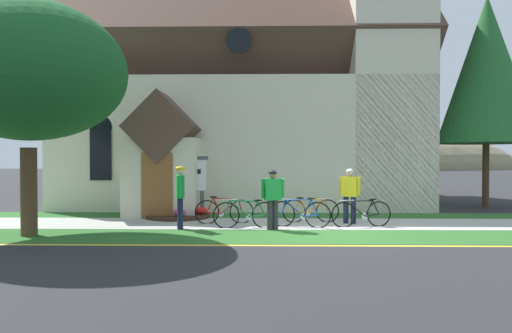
{
  "coord_description": "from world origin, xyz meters",
  "views": [
    {
      "loc": [
        -1.72,
        -11.64,
        1.92
      ],
      "look_at": [
        -1.99,
        2.25,
        1.68
      ],
      "focal_mm": 31.68,
      "sensor_mm": 36.0,
      "label": 1
    }
  ],
  "objects_px": {
    "bicycle_white": "(362,213)",
    "bicycle_blue": "(300,213)",
    "cyclist_in_yellow_jersey": "(180,192)",
    "roadside_conifer": "(487,70)",
    "church_sign": "(180,176)",
    "bicycle_green": "(246,214)",
    "bicycle_red": "(224,211)",
    "cyclist_in_blue_jersey": "(273,195)",
    "cyclist_in_green_jersey": "(350,192)",
    "bicycle_silver": "(311,210)",
    "verge_sapling": "(28,72)"
  },
  "relations": [
    {
      "from": "bicycle_blue",
      "to": "cyclist_in_green_jersey",
      "type": "height_order",
      "value": "cyclist_in_green_jersey"
    },
    {
      "from": "cyclist_in_yellow_jersey",
      "to": "bicycle_silver",
      "type": "bearing_deg",
      "value": 20.98
    },
    {
      "from": "cyclist_in_blue_jersey",
      "to": "cyclist_in_yellow_jersey",
      "type": "relative_size",
      "value": 0.94
    },
    {
      "from": "bicycle_white",
      "to": "bicycle_blue",
      "type": "xyz_separation_m",
      "value": [
        -1.74,
        -0.11,
        0.01
      ]
    },
    {
      "from": "bicycle_blue",
      "to": "cyclist_in_green_jersey",
      "type": "distance_m",
      "value": 1.74
    },
    {
      "from": "cyclist_in_yellow_jersey",
      "to": "bicycle_red",
      "type": "bearing_deg",
      "value": 44.87
    },
    {
      "from": "cyclist_in_blue_jersey",
      "to": "bicycle_red",
      "type": "bearing_deg",
      "value": 140.91
    },
    {
      "from": "roadside_conifer",
      "to": "bicycle_green",
      "type": "bearing_deg",
      "value": -148.88
    },
    {
      "from": "bicycle_green",
      "to": "cyclist_in_yellow_jersey",
      "type": "height_order",
      "value": "cyclist_in_yellow_jersey"
    },
    {
      "from": "bicycle_red",
      "to": "bicycle_blue",
      "type": "height_order",
      "value": "bicycle_blue"
    },
    {
      "from": "bicycle_red",
      "to": "bicycle_green",
      "type": "relative_size",
      "value": 0.96
    },
    {
      "from": "bicycle_white",
      "to": "bicycle_blue",
      "type": "height_order",
      "value": "bicycle_blue"
    },
    {
      "from": "bicycle_white",
      "to": "bicycle_silver",
      "type": "distance_m",
      "value": 1.61
    },
    {
      "from": "bicycle_silver",
      "to": "roadside_conifer",
      "type": "distance_m",
      "value": 9.99
    },
    {
      "from": "bicycle_green",
      "to": "cyclist_in_blue_jersey",
      "type": "xyz_separation_m",
      "value": [
        0.73,
        -0.3,
        0.55
      ]
    },
    {
      "from": "church_sign",
      "to": "bicycle_green",
      "type": "relative_size",
      "value": 1.11
    },
    {
      "from": "bicycle_silver",
      "to": "roadside_conifer",
      "type": "relative_size",
      "value": 0.21
    },
    {
      "from": "cyclist_in_green_jersey",
      "to": "verge_sapling",
      "type": "height_order",
      "value": "verge_sapling"
    },
    {
      "from": "bicycle_green",
      "to": "cyclist_in_green_jersey",
      "type": "distance_m",
      "value": 3.18
    },
    {
      "from": "bicycle_blue",
      "to": "bicycle_silver",
      "type": "xyz_separation_m",
      "value": [
        0.39,
        0.99,
        -0.02
      ]
    },
    {
      "from": "cyclist_in_green_jersey",
      "to": "roadside_conifer",
      "type": "relative_size",
      "value": 0.19
    },
    {
      "from": "bicycle_red",
      "to": "bicycle_green",
      "type": "bearing_deg",
      "value": -51.2
    },
    {
      "from": "church_sign",
      "to": "cyclist_in_blue_jersey",
      "type": "distance_m",
      "value": 4.12
    },
    {
      "from": "church_sign",
      "to": "bicycle_red",
      "type": "xyz_separation_m",
      "value": [
        1.6,
        -1.62,
        -0.96
      ]
    },
    {
      "from": "church_sign",
      "to": "bicycle_silver",
      "type": "relative_size",
      "value": 1.16
    },
    {
      "from": "bicycle_blue",
      "to": "bicycle_green",
      "type": "xyz_separation_m",
      "value": [
        -1.51,
        -0.18,
        -0.0
      ]
    },
    {
      "from": "cyclist_in_blue_jersey",
      "to": "cyclist_in_green_jersey",
      "type": "xyz_separation_m",
      "value": [
        2.28,
        1.15,
        0.0
      ]
    },
    {
      "from": "church_sign",
      "to": "cyclist_in_green_jersey",
      "type": "distance_m",
      "value": 5.56
    },
    {
      "from": "bicycle_white",
      "to": "cyclist_in_yellow_jersey",
      "type": "bearing_deg",
      "value": -173.99
    },
    {
      "from": "bicycle_silver",
      "to": "roadside_conifer",
      "type": "bearing_deg",
      "value": 31.01
    },
    {
      "from": "cyclist_in_green_jersey",
      "to": "cyclist_in_blue_jersey",
      "type": "bearing_deg",
      "value": -153.23
    },
    {
      "from": "bicycle_white",
      "to": "church_sign",
      "type": "bearing_deg",
      "value": 158.47
    },
    {
      "from": "church_sign",
      "to": "bicycle_white",
      "type": "distance_m",
      "value": 6.02
    },
    {
      "from": "bicycle_white",
      "to": "bicycle_silver",
      "type": "bearing_deg",
      "value": 146.76
    },
    {
      "from": "bicycle_silver",
      "to": "cyclist_in_green_jersey",
      "type": "relative_size",
      "value": 1.06
    },
    {
      "from": "bicycle_blue",
      "to": "roadside_conifer",
      "type": "bearing_deg",
      "value": 34.92
    },
    {
      "from": "bicycle_blue",
      "to": "cyclist_in_blue_jersey",
      "type": "distance_m",
      "value": 1.07
    },
    {
      "from": "bicycle_blue",
      "to": "verge_sapling",
      "type": "bearing_deg",
      "value": -167.46
    },
    {
      "from": "bicycle_white",
      "to": "roadside_conifer",
      "type": "height_order",
      "value": "roadside_conifer"
    },
    {
      "from": "roadside_conifer",
      "to": "bicycle_blue",
      "type": "bearing_deg",
      "value": -145.08
    },
    {
      "from": "bicycle_blue",
      "to": "cyclist_in_yellow_jersey",
      "type": "xyz_separation_m",
      "value": [
        -3.29,
        -0.42,
        0.63
      ]
    },
    {
      "from": "bicycle_green",
      "to": "cyclist_in_green_jersey",
      "type": "height_order",
      "value": "cyclist_in_green_jersey"
    },
    {
      "from": "cyclist_in_yellow_jersey",
      "to": "verge_sapling",
      "type": "height_order",
      "value": "verge_sapling"
    },
    {
      "from": "bicycle_white",
      "to": "bicycle_green",
      "type": "relative_size",
      "value": 0.97
    },
    {
      "from": "bicycle_green",
      "to": "cyclist_in_blue_jersey",
      "type": "distance_m",
      "value": 0.97
    },
    {
      "from": "bicycle_red",
      "to": "cyclist_in_green_jersey",
      "type": "distance_m",
      "value": 3.74
    },
    {
      "from": "verge_sapling",
      "to": "roadside_conifer",
      "type": "bearing_deg",
      "value": 25.41
    },
    {
      "from": "verge_sapling",
      "to": "cyclist_in_green_jersey",
      "type": "bearing_deg",
      "value": 14.71
    },
    {
      "from": "bicycle_red",
      "to": "bicycle_green",
      "type": "xyz_separation_m",
      "value": [
        0.68,
        -0.85,
        0.01
      ]
    },
    {
      "from": "bicycle_white",
      "to": "cyclist_in_blue_jersey",
      "type": "distance_m",
      "value": 2.64
    }
  ]
}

